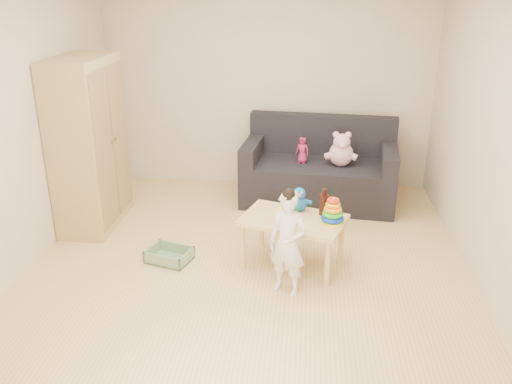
# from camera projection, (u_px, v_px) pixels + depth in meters

# --- Properties ---
(room) EXTENTS (4.50, 4.50, 4.50)m
(room) POSITION_uv_depth(u_px,v_px,m) (247.00, 131.00, 4.52)
(room) COLOR #DCB876
(room) RESTS_ON ground
(wardrobe) EXTENTS (0.49, 0.99, 1.77)m
(wardrobe) POSITION_uv_depth(u_px,v_px,m) (89.00, 144.00, 5.60)
(wardrobe) COLOR tan
(wardrobe) RESTS_ON ground
(sofa) EXTENTS (1.82, 1.04, 0.49)m
(sofa) POSITION_uv_depth(u_px,v_px,m) (318.00, 182.00, 6.37)
(sofa) COLOR black
(sofa) RESTS_ON ground
(play_table) EXTENTS (1.04, 0.82, 0.48)m
(play_table) POSITION_uv_depth(u_px,v_px,m) (292.00, 242.00, 4.95)
(play_table) COLOR #E5BD7D
(play_table) RESTS_ON ground
(storage_bin) EXTENTS (0.46, 0.40, 0.12)m
(storage_bin) POSITION_uv_depth(u_px,v_px,m) (169.00, 255.00, 5.10)
(storage_bin) COLOR gray
(storage_bin) RESTS_ON ground
(toddler) EXTENTS (0.39, 0.34, 0.89)m
(toddler) POSITION_uv_depth(u_px,v_px,m) (288.00, 245.00, 4.45)
(toddler) COLOR silver
(toddler) RESTS_ON ground
(pink_bear) EXTENTS (0.35, 0.33, 0.34)m
(pink_bear) POSITION_uv_depth(u_px,v_px,m) (341.00, 151.00, 6.11)
(pink_bear) COLOR #EBADBF
(pink_bear) RESTS_ON sofa
(doll) EXTENTS (0.18, 0.15, 0.30)m
(doll) POSITION_uv_depth(u_px,v_px,m) (302.00, 150.00, 6.21)
(doll) COLOR #AC204E
(doll) RESTS_ON sofa
(ring_stacker) EXTENTS (0.21, 0.21, 0.24)m
(ring_stacker) POSITION_uv_depth(u_px,v_px,m) (333.00, 213.00, 4.74)
(ring_stacker) COLOR #E2F20C
(ring_stacker) RESTS_ON play_table
(brown_bottle) EXTENTS (0.09, 0.09, 0.25)m
(brown_bottle) POSITION_uv_depth(u_px,v_px,m) (324.00, 204.00, 4.90)
(brown_bottle) COLOR black
(brown_bottle) RESTS_ON play_table
(blue_plush) EXTENTS (0.21, 0.18, 0.23)m
(blue_plush) POSITION_uv_depth(u_px,v_px,m) (299.00, 199.00, 4.98)
(blue_plush) COLOR blue
(blue_plush) RESTS_ON play_table
(wooden_figure) EXTENTS (0.06, 0.05, 0.11)m
(wooden_figure) POSITION_uv_depth(u_px,v_px,m) (285.00, 211.00, 4.88)
(wooden_figure) COLOR brown
(wooden_figure) RESTS_ON play_table
(yellow_book) EXTENTS (0.25, 0.25, 0.01)m
(yellow_book) POSITION_uv_depth(u_px,v_px,m) (286.00, 212.00, 4.98)
(yellow_book) COLOR yellow
(yellow_book) RESTS_ON play_table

